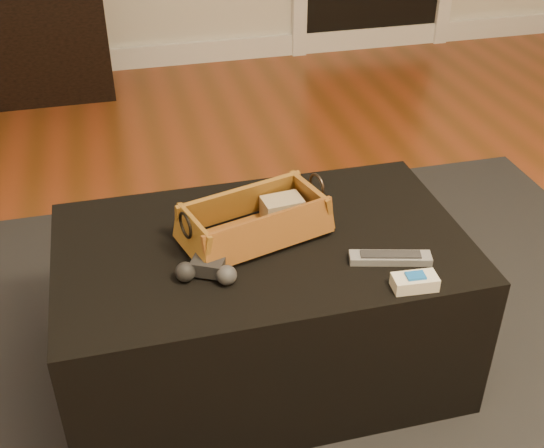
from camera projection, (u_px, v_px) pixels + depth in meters
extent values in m
cube|color=white|center=(153.00, 56.00, 3.83)|extent=(5.00, 0.04, 0.12)
cube|color=black|center=(268.00, 380.00, 1.85)|extent=(2.60, 2.00, 0.01)
cube|color=black|center=(263.00, 307.00, 1.78)|extent=(1.00, 0.60, 0.42)
cube|color=black|center=(251.00, 234.00, 1.65)|extent=(0.19, 0.11, 0.02)
cube|color=tan|center=(282.00, 208.00, 1.71)|extent=(0.11, 0.08, 0.05)
cube|color=#915B20|center=(255.00, 235.00, 1.67)|extent=(0.35, 0.23, 0.01)
cube|color=#A36A24|center=(239.00, 202.00, 1.70)|extent=(0.34, 0.12, 0.09)
cube|color=#9F5523|center=(271.00, 233.00, 1.59)|extent=(0.34, 0.12, 0.09)
cube|color=#935921|center=(312.00, 199.00, 1.71)|extent=(0.08, 0.17, 0.09)
cube|color=#A97126|center=(192.00, 237.00, 1.57)|extent=(0.08, 0.17, 0.09)
torus|color=#2F251F|center=(317.00, 186.00, 1.70)|extent=(0.02, 0.06, 0.06)
torus|color=black|center=(185.00, 225.00, 1.55)|extent=(0.02, 0.06, 0.06)
cube|color=black|center=(208.00, 266.00, 1.54)|extent=(0.09, 0.08, 0.03)
sphere|color=black|center=(185.00, 272.00, 1.52)|extent=(0.06, 0.06, 0.05)
sphere|color=#363639|center=(227.00, 275.00, 1.51)|extent=(0.06, 0.06, 0.05)
cube|color=gray|center=(390.00, 258.00, 1.59)|extent=(0.19, 0.09, 0.02)
cube|color=#272729|center=(391.00, 254.00, 1.58)|extent=(0.14, 0.06, 0.00)
cube|color=silver|center=(415.00, 282.00, 1.50)|extent=(0.10, 0.06, 0.03)
cube|color=blue|center=(416.00, 276.00, 1.49)|extent=(0.04, 0.03, 0.01)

